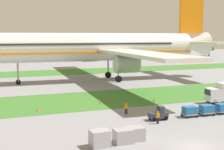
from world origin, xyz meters
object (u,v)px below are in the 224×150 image
Objects in this scene: airliner at (104,47)px; cargo_dolly_third at (223,108)px; cargo_dolly_second at (207,109)px; taxiway_marker_3 at (38,110)px; uld_container_2 at (123,136)px; uld_container_1 at (100,138)px; taxiway_marker_2 at (100,102)px; ground_crew_marshaller at (158,117)px; uld_container_0 at (135,134)px; taxiway_marker_0 at (154,100)px; ground_crew_loader at (126,108)px; baggage_tug at (159,114)px; cargo_dolly_lead at (190,111)px.

cargo_dolly_third is at bearing -170.11° from airliner.
cargo_dolly_second is 25.62m from taxiway_marker_3.
taxiway_marker_3 is (-6.94, 17.58, -0.49)m from uld_container_2.
taxiway_marker_2 is at bearing 71.16° from uld_container_1.
uld_container_1 is 18.25m from taxiway_marker_3.
uld_container_0 is at bearing 22.60° from ground_crew_marshaller.
ground_crew_marshaller is 13.78m from taxiway_marker_0.
airliner reaches higher than uld_container_0.
cargo_dolly_third is 12.46m from taxiway_marker_0.
cargo_dolly_second is 11.92m from ground_crew_loader.
cargo_dolly_third is at bearing 19.34° from uld_container_0.
baggage_tug is 1.32× the size of uld_container_0.
airliner is 40.09m from cargo_dolly_lead.
uld_container_2 is at bearing 114.01° from cargo_dolly_second.
uld_container_2 is (-16.18, -6.56, -0.14)m from cargo_dolly_second.
baggage_tug is 3.80× the size of taxiway_marker_0.
taxiway_marker_0 is (16.16, 17.71, -0.55)m from uld_container_1.
cargo_dolly_second reaches higher than uld_container_0.
uld_container_2 is (2.78, 0.17, -0.12)m from uld_container_1.
airliner is 40.62m from cargo_dolly_third.
cargo_dolly_lead reaches higher than taxiway_marker_2.
airliner is at bearing 5.33° from cargo_dolly_second.
uld_container_0 is 3.48× the size of taxiway_marker_3.
taxiway_marker_0 is at bearing -134.82° from ground_crew_marshaller.
uld_container_1 is at bearing 108.83° from cargo_dolly_third.
cargo_dolly_lead is at bearing 28.42° from uld_container_0.
uld_container_2 reaches higher than cargo_dolly_third.
cargo_dolly_second is at bearing -46.59° from taxiway_marker_2.
uld_container_1 is (-11.03, -7.00, 0.08)m from baggage_tug.
cargo_dolly_third is 14.64m from ground_crew_loader.
cargo_dolly_second is (2.90, -0.10, 0.00)m from cargo_dolly_lead.
taxiway_marker_3 is at bearing 68.79° from cargo_dolly_third.
cargo_dolly_lead is 3.66× the size of taxiway_marker_2.
uld_container_1 is at bearing 60.56° from ground_crew_loader.
ground_crew_marshaller is 2.50× the size of taxiway_marker_0.
uld_container_2 is (-1.54, -0.31, 0.02)m from uld_container_0.
ground_crew_marshaller is 3.03× the size of taxiway_marker_3.
taxiway_marker_3 is at bearing 146.11° from airliner.
uld_container_2 is (-7.23, -5.22, -0.17)m from ground_crew_marshaller.
cargo_dolly_lead is 1.12× the size of uld_container_2.
cargo_dolly_lead is 9.29m from ground_crew_loader.
airliner is at bearing -98.49° from ground_crew_loader.
ground_crew_marshaller is at bearing 100.42° from cargo_dolly_second.
cargo_dolly_second is at bearing -174.27° from airliner.
airliner is at bearing -117.48° from ground_crew_marshaller.
cargo_dolly_third is 1.12× the size of uld_container_0.
ground_crew_loader is 11.72m from uld_container_0.
cargo_dolly_second is 11.34m from taxiway_marker_0.
cargo_dolly_third is (5.80, -0.20, 0.00)m from cargo_dolly_lead.
taxiway_marker_0 is at bearing -0.13° from taxiway_marker_3.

